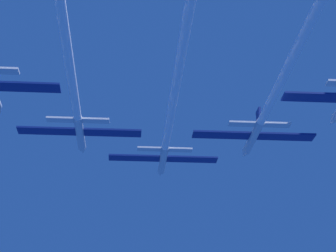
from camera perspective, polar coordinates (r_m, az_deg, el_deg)
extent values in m
cylinder|color=silver|center=(108.98, -0.46, -3.13)|extent=(1.29, 11.68, 1.29)
cone|color=silver|center=(115.65, -0.68, -4.40)|extent=(1.26, 2.57, 1.26)
ellipsoid|color=black|center=(111.58, -0.55, -3.34)|extent=(0.90, 2.34, 0.64)
cube|color=navy|center=(108.27, -3.13, -2.95)|extent=(8.88, 2.57, 0.28)
cube|color=navy|center=(108.85, 2.23, -3.08)|extent=(8.88, 2.57, 0.28)
cube|color=navy|center=(105.25, -0.30, -1.42)|extent=(0.34, 2.10, 1.87)
cube|color=silver|center=(104.31, -1.74, -2.13)|extent=(4.00, 1.54, 0.28)
cube|color=silver|center=(104.62, 1.15, -2.20)|extent=(4.00, 1.54, 0.28)
cylinder|color=white|center=(78.76, 1.06, 5.63)|extent=(1.16, 55.26, 1.16)
cylinder|color=silver|center=(97.05, -8.12, -0.66)|extent=(1.29, 11.68, 1.29)
cone|color=silver|center=(103.61, -7.88, -2.23)|extent=(1.26, 2.57, 1.26)
ellipsoid|color=black|center=(99.62, -8.01, -0.96)|extent=(0.90, 2.34, 0.64)
cube|color=navy|center=(97.04, -11.13, -0.43)|extent=(8.88, 2.57, 0.28)
cube|color=navy|center=(96.25, -5.12, -0.61)|extent=(8.88, 2.57, 0.28)
cube|color=navy|center=(93.46, -8.23, 1.37)|extent=(0.34, 2.10, 1.87)
cube|color=silver|center=(92.83, -9.92, 0.59)|extent=(4.00, 1.54, 0.28)
cube|color=silver|center=(92.40, -6.67, 0.50)|extent=(4.00, 1.54, 0.28)
cylinder|color=silver|center=(97.22, 7.84, -1.03)|extent=(1.29, 11.68, 1.29)
cone|color=silver|center=(103.67, 7.08, -2.58)|extent=(1.26, 2.57, 1.26)
ellipsoid|color=black|center=(99.75, 7.54, -1.32)|extent=(0.90, 2.34, 0.64)
cube|color=navy|center=(95.80, 4.93, -0.81)|extent=(8.88, 2.57, 0.28)
cube|color=navy|center=(97.84, 10.83, -0.97)|extent=(8.88, 2.57, 0.28)
cube|color=navy|center=(93.69, 8.34, 0.98)|extent=(0.34, 2.10, 1.87)
cube|color=silver|center=(92.32, 6.83, 0.21)|extent=(4.00, 1.54, 0.28)
cube|color=silver|center=(93.42, 10.01, 0.11)|extent=(4.00, 1.54, 0.28)
cube|color=navy|center=(85.50, -12.85, 3.53)|extent=(8.88, 2.57, 0.28)
cube|color=silver|center=(82.19, -14.94, 4.96)|extent=(4.00, 1.54, 0.28)
cone|color=silver|center=(96.70, 14.93, 0.43)|extent=(1.26, 2.57, 1.26)
cube|color=navy|center=(88.56, 13.32, 2.61)|extent=(8.88, 2.57, 0.28)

